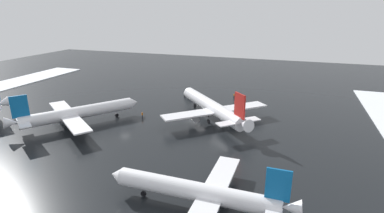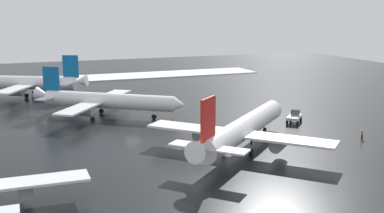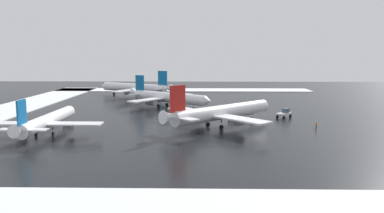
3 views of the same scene
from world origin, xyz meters
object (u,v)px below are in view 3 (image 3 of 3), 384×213
object	(u,v)px
airplane_foreground_jet	(221,112)
ground_crew_beside_wing	(316,125)
pushback_tug	(284,113)
airplane_far_rear	(47,121)
airplane_parked_starboard	(136,88)
airplane_distant_tail	(167,97)
ground_crew_mid_apron	(199,111)

from	to	relation	value
airplane_foreground_jet	ground_crew_beside_wing	size ratio (longest dim) A/B	16.55
airplane_foreground_jet	pushback_tug	size ratio (longest dim) A/B	5.84
airplane_far_rear	airplane_parked_starboard	bearing A→B (deg)	-5.01
airplane_distant_tail	ground_crew_beside_wing	xyz separation A→B (m)	(33.07, 36.82, -2.26)
airplane_distant_tail	airplane_parked_starboard	distance (m)	33.51
airplane_parked_starboard	airplane_foreground_jet	bearing A→B (deg)	144.38
ground_crew_beside_wing	airplane_parked_starboard	bearing A→B (deg)	130.32
ground_crew_mid_apron	ground_crew_beside_wing	bearing A→B (deg)	178.97
pushback_tug	ground_crew_beside_wing	size ratio (longest dim) A/B	2.83
airplane_foreground_jet	pushback_tug	bearing A→B (deg)	-6.94
pushback_tug	airplane_far_rear	bearing A→B (deg)	154.82
airplane_parked_starboard	ground_crew_beside_wing	bearing A→B (deg)	157.60
airplane_far_rear	ground_crew_beside_wing	bearing A→B (deg)	-82.77
airplane_foreground_jet	ground_crew_mid_apron	world-z (taller)	airplane_foreground_jet
airplane_distant_tail	airplane_parked_starboard	world-z (taller)	airplane_parked_starboard
airplane_far_rear	airplane_parked_starboard	size ratio (longest dim) A/B	0.91
airplane_far_rear	airplane_parked_starboard	distance (m)	70.13
airplane_parked_starboard	pushback_tug	xyz separation A→B (m)	(48.57, 47.97, -2.15)
ground_crew_beside_wing	ground_crew_mid_apron	size ratio (longest dim) A/B	1.00
ground_crew_mid_apron	airplane_far_rear	bearing A→B (deg)	75.23
pushback_tug	ground_crew_beside_wing	distance (m)	14.93
airplane_far_rear	ground_crew_beside_wing	xyz separation A→B (m)	(-6.84, 58.84, -1.91)
airplane_far_rear	ground_crew_beside_wing	size ratio (longest dim) A/B	17.15
pushback_tug	ground_crew_mid_apron	distance (m)	23.42
airplane_distant_tail	ground_crew_beside_wing	size ratio (longest dim) A/B	16.45
ground_crew_beside_wing	airplane_distant_tail	bearing A→B (deg)	138.85
ground_crew_beside_wing	ground_crew_mid_apron	bearing A→B (deg)	144.27
airplane_distant_tail	ground_crew_mid_apron	world-z (taller)	airplane_distant_tail
airplane_far_rear	airplane_distant_tail	size ratio (longest dim) A/B	1.04
airplane_foreground_jet	airplane_distant_tail	xyz separation A→B (m)	(-31.52, -15.22, -0.25)
ground_crew_beside_wing	airplane_foreground_jet	bearing A→B (deg)	176.68
airplane_parked_starboard	ground_crew_mid_apron	distance (m)	50.01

